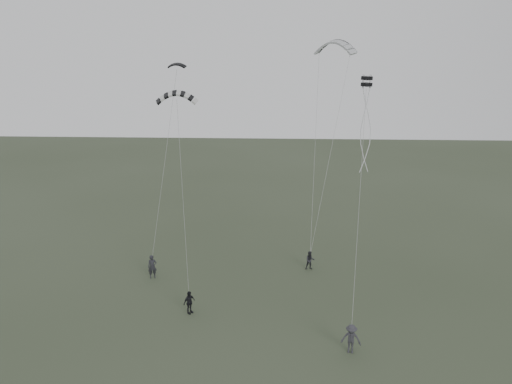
{
  "coord_description": "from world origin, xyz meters",
  "views": [
    {
      "loc": [
        2.55,
        -30.62,
        17.88
      ],
      "look_at": [
        0.83,
        5.53,
        7.35
      ],
      "focal_mm": 35.0,
      "sensor_mm": 36.0,
      "label": 1
    }
  ],
  "objects_px": {
    "flyer_right": "(310,260)",
    "kite_box": "(367,81)",
    "flyer_far": "(351,339)",
    "kite_pale_large": "(335,42)",
    "flyer_center": "(189,302)",
    "flyer_left": "(152,267)",
    "kite_striped": "(176,93)",
    "kite_dark_small": "(177,64)"
  },
  "relations": [
    {
      "from": "kite_pale_large",
      "to": "kite_box",
      "type": "bearing_deg",
      "value": -44.54
    },
    {
      "from": "flyer_right",
      "to": "flyer_far",
      "type": "distance_m",
      "value": 11.91
    },
    {
      "from": "flyer_center",
      "to": "kite_box",
      "type": "height_order",
      "value": "kite_box"
    },
    {
      "from": "flyer_right",
      "to": "kite_box",
      "type": "xyz_separation_m",
      "value": [
        3.39,
        -2.35,
        14.78
      ]
    },
    {
      "from": "flyer_far",
      "to": "kite_dark_small",
      "type": "height_order",
      "value": "kite_dark_small"
    },
    {
      "from": "flyer_left",
      "to": "flyer_center",
      "type": "height_order",
      "value": "flyer_left"
    },
    {
      "from": "flyer_center",
      "to": "kite_striped",
      "type": "relative_size",
      "value": 0.61
    },
    {
      "from": "kite_dark_small",
      "to": "kite_pale_large",
      "type": "xyz_separation_m",
      "value": [
        13.17,
        3.3,
        1.79
      ]
    },
    {
      "from": "flyer_left",
      "to": "flyer_right",
      "type": "distance_m",
      "value": 12.93
    },
    {
      "from": "flyer_right",
      "to": "kite_pale_large",
      "type": "xyz_separation_m",
      "value": [
        1.98,
        6.64,
        17.54
      ]
    },
    {
      "from": "kite_dark_small",
      "to": "flyer_far",
      "type": "bearing_deg",
      "value": -39.67
    },
    {
      "from": "kite_dark_small",
      "to": "kite_box",
      "type": "height_order",
      "value": "kite_dark_small"
    },
    {
      "from": "kite_dark_small",
      "to": "kite_pale_large",
      "type": "relative_size",
      "value": 0.39
    },
    {
      "from": "flyer_center",
      "to": "kite_pale_large",
      "type": "xyz_separation_m",
      "value": [
        10.78,
        14.25,
        17.5
      ]
    },
    {
      "from": "flyer_far",
      "to": "kite_pale_large",
      "type": "relative_size",
      "value": 0.48
    },
    {
      "from": "kite_pale_large",
      "to": "flyer_left",
      "type": "bearing_deg",
      "value": -112.48
    },
    {
      "from": "kite_dark_small",
      "to": "kite_pale_large",
      "type": "distance_m",
      "value": 13.7
    },
    {
      "from": "flyer_center",
      "to": "kite_striped",
      "type": "xyz_separation_m",
      "value": [
        -0.87,
        3.02,
        14.07
      ]
    },
    {
      "from": "flyer_center",
      "to": "kite_pale_large",
      "type": "relative_size",
      "value": 0.43
    },
    {
      "from": "flyer_far",
      "to": "kite_dark_small",
      "type": "distance_m",
      "value": 25.32
    },
    {
      "from": "kite_dark_small",
      "to": "flyer_right",
      "type": "bearing_deg",
      "value": -6.99
    },
    {
      "from": "flyer_left",
      "to": "kite_pale_large",
      "type": "xyz_separation_m",
      "value": [
        14.72,
        8.84,
        17.38
      ]
    },
    {
      "from": "kite_striped",
      "to": "kite_box",
      "type": "bearing_deg",
      "value": 4.29
    },
    {
      "from": "flyer_right",
      "to": "flyer_center",
      "type": "xyz_separation_m",
      "value": [
        -8.81,
        -7.61,
        0.04
      ]
    },
    {
      "from": "flyer_center",
      "to": "flyer_far",
      "type": "height_order",
      "value": "flyer_far"
    },
    {
      "from": "flyer_left",
      "to": "kite_striped",
      "type": "height_order",
      "value": "kite_striped"
    },
    {
      "from": "kite_pale_large",
      "to": "kite_box",
      "type": "relative_size",
      "value": 5.62
    },
    {
      "from": "flyer_far",
      "to": "kite_box",
      "type": "distance_m",
      "value": 17.49
    },
    {
      "from": "flyer_left",
      "to": "flyer_far",
      "type": "xyz_separation_m",
      "value": [
        14.55,
        -9.57,
        -0.03
      ]
    },
    {
      "from": "flyer_center",
      "to": "kite_dark_small",
      "type": "distance_m",
      "value": 19.3
    },
    {
      "from": "flyer_right",
      "to": "flyer_center",
      "type": "distance_m",
      "value": 11.64
    },
    {
      "from": "flyer_right",
      "to": "kite_dark_small",
      "type": "height_order",
      "value": "kite_dark_small"
    },
    {
      "from": "flyer_center",
      "to": "kite_striped",
      "type": "bearing_deg",
      "value": 55.12
    },
    {
      "from": "flyer_left",
      "to": "kite_striped",
      "type": "distance_m",
      "value": 14.48
    },
    {
      "from": "flyer_right",
      "to": "kite_pale_large",
      "type": "height_order",
      "value": "kite_pale_large"
    },
    {
      "from": "flyer_left",
      "to": "flyer_far",
      "type": "distance_m",
      "value": 17.41
    },
    {
      "from": "flyer_center",
      "to": "kite_box",
      "type": "xyz_separation_m",
      "value": [
        12.2,
        5.26,
        14.75
      ]
    },
    {
      "from": "flyer_right",
      "to": "kite_pale_large",
      "type": "bearing_deg",
      "value": 64.34
    },
    {
      "from": "kite_dark_small",
      "to": "kite_striped",
      "type": "bearing_deg",
      "value": -69.54
    },
    {
      "from": "kite_dark_small",
      "to": "kite_striped",
      "type": "relative_size",
      "value": 0.55
    },
    {
      "from": "flyer_left",
      "to": "flyer_right",
      "type": "height_order",
      "value": "flyer_left"
    },
    {
      "from": "flyer_left",
      "to": "flyer_right",
      "type": "bearing_deg",
      "value": -8.2
    }
  ]
}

